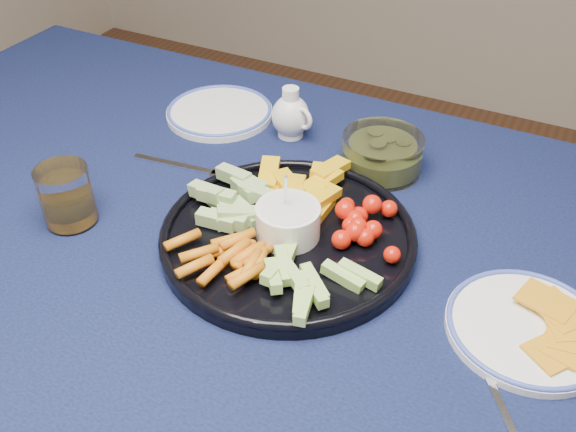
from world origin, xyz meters
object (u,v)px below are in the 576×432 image
at_px(crudite_platter, 286,232).
at_px(cheese_plate, 528,326).
at_px(pickle_bowl, 382,155).
at_px(side_plate_extra, 220,112).
at_px(dining_table, 248,311).
at_px(creamer_pitcher, 291,116).
at_px(juice_tumbler, 67,199).

relative_size(crudite_platter, cheese_plate, 1.83).
bearing_deg(pickle_bowl, side_plate_extra, 174.45).
xyz_separation_m(dining_table, pickle_bowl, (0.08, 0.30, 0.12)).
distance_m(creamer_pitcher, side_plate_extra, 0.15).
bearing_deg(creamer_pitcher, crudite_platter, -64.64).
relative_size(pickle_bowl, juice_tumbler, 1.46).
distance_m(crudite_platter, side_plate_extra, 0.38).
bearing_deg(side_plate_extra, crudite_platter, -44.19).
height_order(dining_table, cheese_plate, cheese_plate).
bearing_deg(pickle_bowl, dining_table, -104.75).
bearing_deg(pickle_bowl, juice_tumbler, -137.19).
bearing_deg(pickle_bowl, cheese_plate, -41.72).
xyz_separation_m(pickle_bowl, side_plate_extra, (-0.33, 0.03, -0.02)).
distance_m(pickle_bowl, side_plate_extra, 0.33).
relative_size(cheese_plate, side_plate_extra, 1.00).
height_order(cheese_plate, side_plate_extra, cheese_plate).
height_order(crudite_platter, juice_tumbler, crudite_platter).
height_order(dining_table, juice_tumbler, juice_tumbler).
bearing_deg(dining_table, crudite_platter, 68.92).
height_order(crudite_platter, creamer_pitcher, crudite_platter).
xyz_separation_m(juice_tumbler, side_plate_extra, (0.03, 0.36, -0.03)).
bearing_deg(pickle_bowl, creamer_pitcher, 170.69).
distance_m(dining_table, cheese_plate, 0.38).
bearing_deg(dining_table, creamer_pitcher, 106.50).
height_order(dining_table, pickle_bowl, pickle_bowl).
bearing_deg(juice_tumbler, pickle_bowl, 42.81).
bearing_deg(juice_tumbler, side_plate_extra, 85.27).
bearing_deg(side_plate_extra, pickle_bowl, -5.55).
bearing_deg(creamer_pitcher, juice_tumbler, -116.42).
distance_m(dining_table, side_plate_extra, 0.43).
height_order(pickle_bowl, cheese_plate, pickle_bowl).
bearing_deg(juice_tumbler, cheese_plate, 7.25).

